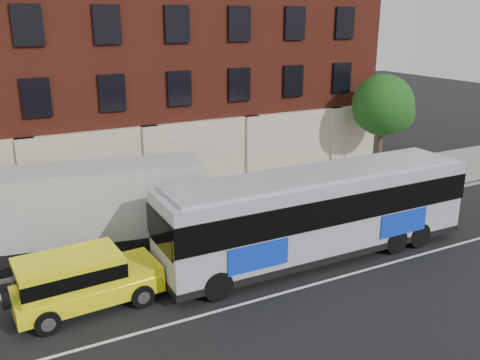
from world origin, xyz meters
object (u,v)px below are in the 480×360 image
city_bus (318,211)px  yellow_suv (80,278)px  street_tree (383,107)px  shipping_container (58,217)px

city_bus → yellow_suv: size_ratio=2.57×
street_tree → shipping_container: street_tree is taller
street_tree → shipping_container: 19.38m
street_tree → shipping_container: size_ratio=0.52×
city_bus → street_tree: bearing=36.3°
city_bus → shipping_container: (-9.43, 4.40, -0.11)m
city_bus → yellow_suv: 9.49m
street_tree → shipping_container: (-19.03, -2.66, -2.50)m
city_bus → shipping_container: size_ratio=1.13×
street_tree → yellow_suv: street_tree is taller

